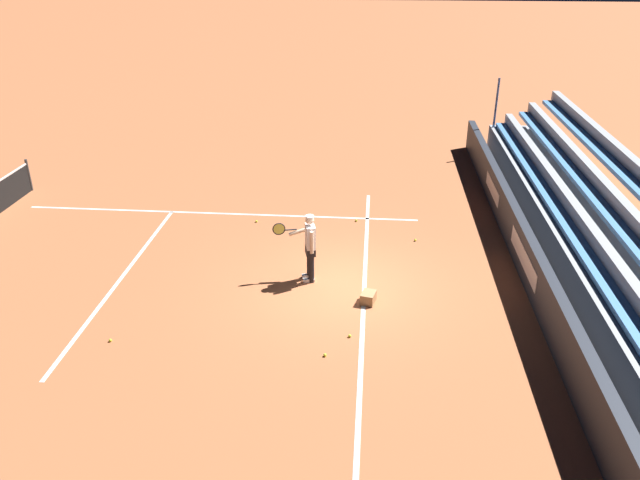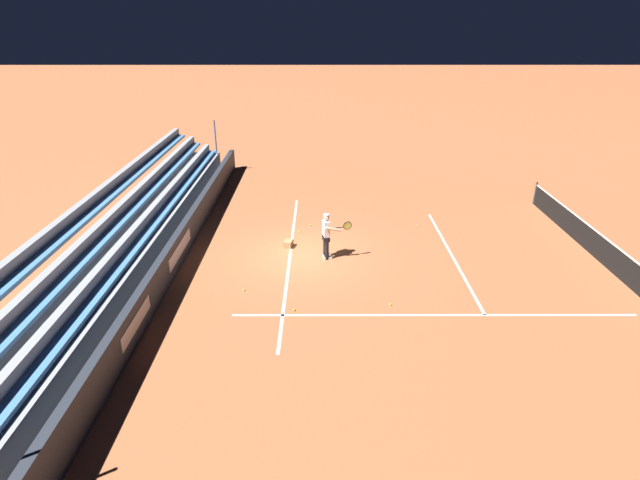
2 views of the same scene
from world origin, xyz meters
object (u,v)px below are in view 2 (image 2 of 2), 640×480
object	(u,v)px
tennis_ball_near_player	(244,290)
tennis_net	(594,243)
tennis_ball_midcourt	(294,310)
tennis_player	(327,236)
tennis_ball_toward_net	(417,226)
tennis_ball_on_baseline	(299,231)
tennis_ball_far_left	(390,304)
tennis_ball_by_box	(311,225)
ball_box_cardboard	(288,244)

from	to	relation	value
tennis_ball_near_player	tennis_net	bearing A→B (deg)	102.02
tennis_ball_midcourt	tennis_ball_near_player	bearing A→B (deg)	-125.55
tennis_ball_midcourt	tennis_net	size ratio (longest dim) A/B	0.01
tennis_player	tennis_ball_toward_net	xyz separation A→B (m)	(-2.98, 3.86, -0.86)
tennis_ball_on_baseline	tennis_net	distance (m)	11.16
tennis_ball_far_left	tennis_player	bearing A→B (deg)	-149.86
tennis_ball_on_baseline	tennis_ball_far_left	bearing A→B (deg)	27.89
tennis_ball_on_baseline	tennis_ball_midcourt	world-z (taller)	same
tennis_ball_midcourt	tennis_ball_on_baseline	bearing A→B (deg)	-179.39
tennis_ball_toward_net	tennis_ball_midcourt	xyz separation A→B (m)	(6.58, -4.89, 0.00)
tennis_ball_near_player	tennis_ball_toward_net	bearing A→B (deg)	129.37
tennis_player	tennis_ball_toward_net	bearing A→B (deg)	127.65
tennis_player	tennis_ball_near_player	world-z (taller)	tennis_player
tennis_player	tennis_ball_near_player	distance (m)	3.73
tennis_ball_by_box	tennis_player	bearing A→B (deg)	11.48
tennis_ball_on_baseline	tennis_ball_toward_net	world-z (taller)	same
tennis_ball_far_left	tennis_net	xyz separation A→B (m)	(-3.56, 7.94, 0.46)
ball_box_cardboard	tennis_ball_near_player	bearing A→B (deg)	-20.36
tennis_ball_toward_net	tennis_ball_far_left	size ratio (longest dim) A/B	1.00
ball_box_cardboard	tennis_ball_midcourt	size ratio (longest dim) A/B	6.06
tennis_ball_midcourt	tennis_ball_far_left	distance (m)	2.96
tennis_ball_midcourt	tennis_net	world-z (taller)	tennis_net
tennis_ball_on_baseline	tennis_net	xyz separation A→B (m)	(2.12, 10.94, 0.46)
ball_box_cardboard	tennis_ball_on_baseline	bearing A→B (deg)	165.76
tennis_ball_near_player	tennis_ball_far_left	bearing A→B (deg)	79.19
tennis_ball_midcourt	tennis_net	xyz separation A→B (m)	(-3.87, 10.88, 0.46)
ball_box_cardboard	tennis_ball_near_player	xyz separation A→B (m)	(3.37, -1.25, -0.10)
ball_box_cardboard	tennis_ball_toward_net	distance (m)	5.69
ball_box_cardboard	tennis_ball_near_player	world-z (taller)	ball_box_cardboard
tennis_ball_midcourt	ball_box_cardboard	bearing A→B (deg)	-174.65
ball_box_cardboard	tennis_net	distance (m)	11.33
tennis_player	tennis_ball_midcourt	world-z (taller)	tennis_player
tennis_player	tennis_net	size ratio (longest dim) A/B	0.15
ball_box_cardboard	tennis_ball_by_box	bearing A→B (deg)	158.89
tennis_ball_by_box	tennis_ball_far_left	world-z (taller)	same
tennis_ball_by_box	ball_box_cardboard	bearing A→B (deg)	-21.11
tennis_ball_toward_net	tennis_ball_far_left	world-z (taller)	same
tennis_ball_on_baseline	ball_box_cardboard	bearing A→B (deg)	-14.24
ball_box_cardboard	tennis_ball_by_box	xyz separation A→B (m)	(-2.15, 0.83, -0.10)
tennis_player	tennis_ball_far_left	size ratio (longest dim) A/B	25.98
tennis_ball_midcourt	tennis_player	bearing A→B (deg)	164.06
tennis_player	tennis_ball_far_left	xyz separation A→B (m)	(3.29, 1.91, -0.86)
tennis_ball_near_player	ball_box_cardboard	bearing A→B (deg)	159.64
tennis_ball_by_box	tennis_ball_midcourt	bearing A→B (deg)	-3.42
ball_box_cardboard	tennis_ball_on_baseline	size ratio (longest dim) A/B	6.06
tennis_ball_toward_net	tennis_net	world-z (taller)	tennis_net
tennis_ball_on_baseline	tennis_ball_toward_net	distance (m)	4.99
tennis_net	tennis_ball_toward_net	bearing A→B (deg)	-114.37
tennis_net	tennis_ball_far_left	bearing A→B (deg)	-65.87
tennis_ball_on_baseline	tennis_ball_by_box	bearing A→B (deg)	146.92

